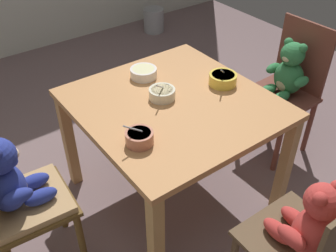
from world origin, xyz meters
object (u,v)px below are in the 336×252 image
dining_table (173,115)px  metal_pail (154,20)px  porridge_bowl_white_far_center (144,73)px  porridge_bowl_terracotta_near_left (139,137)px  porridge_bowl_cream_center (162,93)px  teddy_chair_near_right (287,79)px  teddy_chair_near_front (310,232)px  porridge_bowl_yellow_near_right (223,79)px  teddy_chair_near_left (13,190)px

dining_table → metal_pail: dining_table is taller
dining_table → porridge_bowl_white_far_center: (0.02, 0.31, 0.12)m
porridge_bowl_terracotta_near_left → porridge_bowl_cream_center: bearing=38.9°
teddy_chair_near_right → teddy_chair_near_front: size_ratio=1.06×
porridge_bowl_white_far_center → porridge_bowl_yellow_near_right: size_ratio=0.99×
porridge_bowl_terracotta_near_left → porridge_bowl_yellow_near_right: bearing=13.5°
porridge_bowl_cream_center → teddy_chair_near_left: bearing=-177.2°
porridge_bowl_yellow_near_right → teddy_chair_near_right: bearing=-3.1°
teddy_chair_near_right → porridge_bowl_cream_center: (-0.93, 0.12, 0.18)m
dining_table → teddy_chair_near_right: size_ratio=1.11×
teddy_chair_near_left → porridge_bowl_yellow_near_right: bearing=1.8°
teddy_chair_near_front → metal_pail: 3.37m
dining_table → porridge_bowl_yellow_near_right: porridge_bowl_yellow_near_right is taller
porridge_bowl_cream_center → porridge_bowl_white_far_center: porridge_bowl_cream_center is taller
teddy_chair_near_front → porridge_bowl_terracotta_near_left: teddy_chair_near_front is taller
teddy_chair_near_front → porridge_bowl_yellow_near_right: 0.97m
teddy_chair_near_front → teddy_chair_near_left: size_ratio=0.96×
teddy_chair_near_left → porridge_bowl_yellow_near_right: teddy_chair_near_left is taller
porridge_bowl_cream_center → porridge_bowl_yellow_near_right: size_ratio=0.90×
teddy_chair_near_front → porridge_bowl_terracotta_near_left: size_ratio=6.10×
teddy_chair_near_right → porridge_bowl_cream_center: teddy_chair_near_right is taller
teddy_chair_near_right → porridge_bowl_terracotta_near_left: bearing=4.4°
porridge_bowl_cream_center → metal_pail: 2.57m
porridge_bowl_terracotta_near_left → metal_pail: 2.94m
dining_table → porridge_bowl_terracotta_near_left: 0.40m
teddy_chair_near_left → porridge_bowl_cream_center: bearing=6.6°
porridge_bowl_cream_center → porridge_bowl_white_far_center: 0.25m
teddy_chair_near_left → metal_pail: size_ratio=3.39×
porridge_bowl_white_far_center → teddy_chair_near_left: bearing=-162.2°
dining_table → teddy_chair_near_front: (0.01, -0.92, -0.07)m
dining_table → porridge_bowl_cream_center: porridge_bowl_cream_center is taller
porridge_bowl_white_far_center → porridge_bowl_yellow_near_right: porridge_bowl_yellow_near_right is taller
teddy_chair_near_front → metal_pail: teddy_chair_near_front is taller
teddy_chair_near_front → porridge_bowl_white_far_center: size_ratio=5.51×
porridge_bowl_terracotta_near_left → teddy_chair_near_front: bearing=-64.5°
teddy_chair_near_front → porridge_bowl_terracotta_near_left: 0.83m
dining_table → teddy_chair_near_left: 0.90m
teddy_chair_near_front → porridge_bowl_cream_center: size_ratio=6.02×
teddy_chair_near_left → porridge_bowl_terracotta_near_left: teddy_chair_near_left is taller
teddy_chair_near_right → metal_pail: teddy_chair_near_right is taller
porridge_bowl_yellow_near_right → metal_pail: size_ratio=0.60×
teddy_chair_near_front → porridge_bowl_terracotta_near_left: (-0.35, 0.73, 0.19)m
porridge_bowl_white_far_center → porridge_bowl_terracotta_near_left: porridge_bowl_terracotta_near_left is taller
teddy_chair_near_right → porridge_bowl_yellow_near_right: size_ratio=5.77×
teddy_chair_near_left → metal_pail: bearing=47.4°
dining_table → metal_pail: size_ratio=3.87×
dining_table → porridge_bowl_cream_center: (-0.03, 0.06, 0.12)m
porridge_bowl_white_far_center → teddy_chair_near_right: bearing=-22.4°
dining_table → porridge_bowl_yellow_near_right: bearing=-3.9°
porridge_bowl_cream_center → porridge_bowl_terracotta_near_left: bearing=-141.1°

